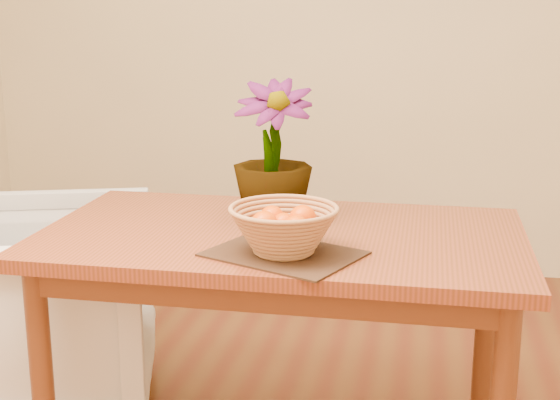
% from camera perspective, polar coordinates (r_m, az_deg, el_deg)
% --- Properties ---
extents(wall_back, '(4.00, 0.02, 2.70)m').
position_cam_1_polar(wall_back, '(4.12, 5.35, 13.34)').
color(wall_back, beige).
rests_on(wall_back, floor).
extents(table, '(1.40, 0.80, 0.75)m').
position_cam_1_polar(table, '(2.30, 0.12, -4.40)').
color(table, maroon).
rests_on(table, floor).
extents(placemat, '(0.46, 0.41, 0.01)m').
position_cam_1_polar(placemat, '(2.06, 0.28, -3.96)').
color(placemat, '#341F13').
rests_on(placemat, table).
extents(wicker_basket, '(0.29, 0.29, 0.12)m').
position_cam_1_polar(wicker_basket, '(2.04, 0.28, -2.32)').
color(wicker_basket, '#B3764A').
rests_on(wicker_basket, placemat).
extents(orange_pile, '(0.16, 0.15, 0.07)m').
position_cam_1_polar(orange_pile, '(2.04, 0.28, -1.64)').
color(orange_pile, '#F75C04').
rests_on(orange_pile, wicker_basket).
extents(potted_plant, '(0.27, 0.27, 0.43)m').
position_cam_1_polar(potted_plant, '(2.34, -0.55, 3.53)').
color(potted_plant, '#1A4F16').
rests_on(potted_plant, table).
extents(armchair, '(0.94, 0.97, 0.80)m').
position_cam_1_polar(armchair, '(2.84, -17.42, -7.00)').
color(armchair, '#7D6856').
rests_on(armchair, floor).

